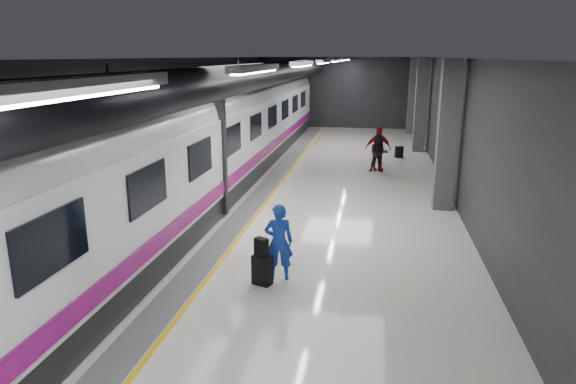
{
  "coord_description": "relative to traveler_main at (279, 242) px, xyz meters",
  "views": [
    {
      "loc": [
        2.44,
        -13.84,
        4.58
      ],
      "look_at": [
        0.34,
        -1.6,
        1.27
      ],
      "focal_mm": 32.0,
      "sensor_mm": 36.0,
      "label": 1
    }
  ],
  "objects": [
    {
      "name": "traveler_far_b",
      "position": [
        2.02,
        11.16,
        0.08
      ],
      "size": [
        1.13,
        0.66,
        1.8
      ],
      "primitive_type": "imported",
      "rotation": [
        0.0,
        0.0,
        0.21
      ],
      "color": "maroon",
      "rests_on": "ground"
    },
    {
      "name": "train",
      "position": [
        -3.8,
        3.98,
        1.24
      ],
      "size": [
        3.05,
        38.0,
        4.05
      ],
      "color": "black",
      "rests_on": "ground"
    },
    {
      "name": "traveler_far_a",
      "position": [
        2.05,
        10.81,
        -0.05
      ],
      "size": [
        0.8,
        0.65,
        1.55
      ],
      "primitive_type": "imported",
      "rotation": [
        0.0,
        0.0,
        0.09
      ],
      "color": "black",
      "rests_on": "ground"
    },
    {
      "name": "traveler_main",
      "position": [
        0.0,
        0.0,
        0.0
      ],
      "size": [
        0.67,
        0.52,
        1.65
      ],
      "primitive_type": "imported",
      "rotation": [
        0.0,
        0.0,
        3.36
      ],
      "color": "blue",
      "rests_on": "ground"
    },
    {
      "name": "shoulder_bag",
      "position": [
        -0.3,
        -0.33,
        -0.01
      ],
      "size": [
        0.32,
        0.27,
        0.38
      ],
      "primitive_type": "cube",
      "rotation": [
        0.0,
        0.0,
        -0.52
      ],
      "color": "black",
      "rests_on": "suitcase_main"
    },
    {
      "name": "suitcase_main",
      "position": [
        -0.29,
        -0.32,
        -0.51
      ],
      "size": [
        0.45,
        0.36,
        0.63
      ],
      "primitive_type": "cube",
      "rotation": [
        0.0,
        0.0,
        -0.35
      ],
      "color": "black",
      "rests_on": "ground"
    },
    {
      "name": "ground",
      "position": [
        -0.55,
        3.98,
        -0.83
      ],
      "size": [
        40.0,
        40.0,
        0.0
      ],
      "primitive_type": "plane",
      "color": "silver",
      "rests_on": "ground"
    },
    {
      "name": "platform_hall",
      "position": [
        -0.84,
        4.93,
        2.71
      ],
      "size": [
        10.02,
        40.02,
        4.51
      ],
      "color": "black",
      "rests_on": "ground"
    },
    {
      "name": "suitcase_far",
      "position": [
        3.01,
        14.1,
        -0.57
      ],
      "size": [
        0.4,
        0.32,
        0.52
      ],
      "primitive_type": "cube",
      "rotation": [
        0.0,
        0.0,
        0.3
      ],
      "color": "black",
      "rests_on": "ground"
    }
  ]
}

